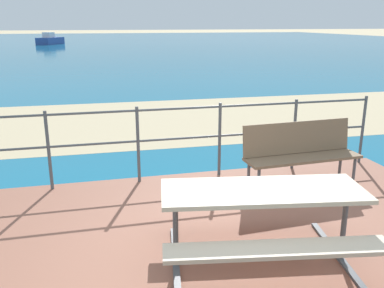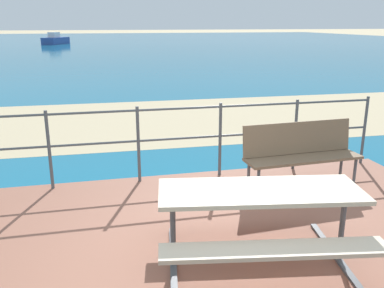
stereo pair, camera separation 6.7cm
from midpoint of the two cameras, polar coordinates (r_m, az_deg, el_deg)
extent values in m
plane|color=tan|center=(3.97, 5.63, -17.86)|extent=(240.00, 240.00, 0.00)
cube|color=#935B47|center=(3.96, 5.65, -17.50)|extent=(6.40, 5.20, 0.06)
cube|color=#196B8E|center=(43.16, -12.50, 13.11)|extent=(90.00, 90.00, 0.01)
cube|color=tan|center=(9.85, -6.73, 3.25)|extent=(54.07, 5.58, 0.01)
cube|color=#BCAD93|center=(3.76, 9.21, -6.40)|extent=(1.88, 0.92, 0.04)
cube|color=#BCAD93|center=(3.38, 11.25, -14.00)|extent=(1.82, 0.55, 0.04)
cube|color=#BCAD93|center=(4.36, 7.36, -6.62)|extent=(1.82, 0.55, 0.04)
cylinder|color=#4C5156|center=(3.82, -2.78, -11.88)|extent=(0.06, 0.06, 0.73)
cube|color=#4C5156|center=(4.00, -2.71, -16.30)|extent=(0.28, 1.37, 0.03)
cylinder|color=#4C5156|center=(4.15, 19.69, -10.43)|extent=(0.06, 0.06, 0.73)
cube|color=#4C5156|center=(4.32, 19.23, -14.59)|extent=(0.28, 1.37, 0.03)
cube|color=#7A6047|center=(5.67, 14.67, -1.86)|extent=(1.60, 0.49, 0.04)
cube|color=#7A6047|center=(5.75, 13.92, 0.89)|extent=(1.58, 0.17, 0.43)
cylinder|color=#4C5156|center=(5.29, 8.76, -5.39)|extent=(0.04, 0.04, 0.45)
cylinder|color=#4C5156|center=(5.54, 7.43, -4.31)|extent=(0.04, 0.04, 0.45)
cylinder|color=#4C5156|center=(6.02, 21.04, -3.62)|extent=(0.04, 0.04, 0.45)
cylinder|color=#4C5156|center=(6.24, 19.37, -2.74)|extent=(0.04, 0.04, 0.45)
cylinder|color=#4C5156|center=(5.80, -19.40, -0.91)|extent=(0.04, 0.04, 1.08)
cylinder|color=#4C5156|center=(5.79, -7.74, -0.12)|extent=(0.04, 0.04, 1.08)
cylinder|color=#4C5156|center=(6.02, 3.49, 0.63)|extent=(0.04, 0.04, 1.08)
cylinder|color=#4C5156|center=(6.46, 13.56, 1.29)|extent=(0.04, 0.04, 1.08)
cylinder|color=#4C5156|center=(7.07, 22.12, 1.82)|extent=(0.04, 0.04, 1.08)
cylinder|color=#4C5156|center=(5.76, -2.06, 4.90)|extent=(5.90, 0.03, 0.03)
cylinder|color=#4C5156|center=(5.86, -2.02, 0.77)|extent=(5.90, 0.03, 0.03)
cube|color=#2D478C|center=(46.18, -18.92, 13.25)|extent=(2.70, 3.44, 0.69)
cube|color=silver|center=(45.96, -19.15, 13.98)|extent=(1.18, 1.29, 0.52)
cone|color=#2D478C|center=(47.73, -17.76, 13.43)|extent=(0.78, 0.73, 0.62)
camera|label=1|loc=(0.03, -90.35, -0.10)|focal=38.83mm
camera|label=2|loc=(0.03, 89.65, 0.10)|focal=38.83mm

